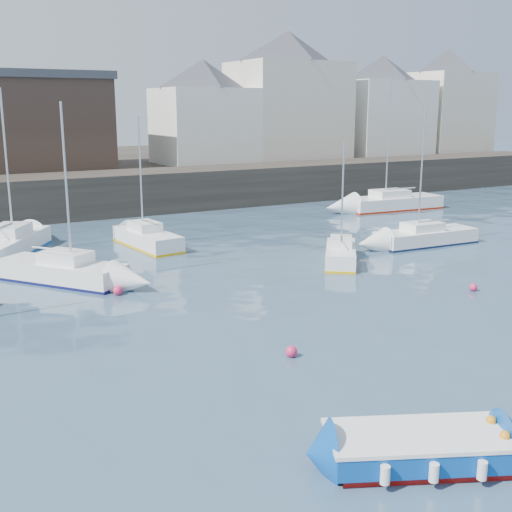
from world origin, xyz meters
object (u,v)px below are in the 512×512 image
sailboat_b (62,271)px  sailboat_h (8,244)px  buoy_far (118,295)px  sailboat_d (425,236)px  sailboat_f (147,238)px  buoy_mid (473,291)px  sailboat_g (393,202)px  sailboat_c (341,253)px  blue_dinghy (419,447)px  buoy_near (291,357)px

sailboat_b → sailboat_h: 7.01m
buoy_far → sailboat_d: bearing=4.1°
sailboat_b → sailboat_f: bearing=41.7°
sailboat_h → buoy_far: size_ratio=21.46×
sailboat_b → sailboat_d: size_ratio=1.01×
sailboat_f → buoy_mid: sailboat_f is taller
sailboat_g → sailboat_c: bearing=-138.8°
sailboat_d → buoy_mid: size_ratio=22.66×
sailboat_g → buoy_mid: 22.42m
sailboat_f → sailboat_g: 21.47m
blue_dinghy → buoy_near: bearing=82.6°
sailboat_g → buoy_mid: sailboat_g is taller
sailboat_h → buoy_near: size_ratio=22.81×
sailboat_f → buoy_mid: 17.95m
sailboat_c → buoy_near: 13.07m
buoy_mid → sailboat_d: bearing=58.9°
sailboat_h → buoy_mid: 23.68m
buoy_far → buoy_near: bearing=-73.5°
sailboat_h → buoy_mid: bearing=-45.8°
sailboat_c → buoy_near: bearing=-133.0°
blue_dinghy → sailboat_h: sailboat_h is taller
sailboat_h → buoy_far: sailboat_h is taller
sailboat_d → buoy_near: sailboat_d is taller
sailboat_b → buoy_near: size_ratio=20.87×
sailboat_h → sailboat_f: bearing=-12.8°
sailboat_d → sailboat_f: bearing=153.2°
sailboat_d → sailboat_f: (-14.22, 7.19, 0.03)m
sailboat_c → sailboat_g: (13.77, 12.04, 0.09)m
blue_dinghy → sailboat_h: 26.69m
sailboat_d → buoy_mid: sailboat_d is taller
buoy_near → blue_dinghy: bearing=-97.4°
blue_dinghy → sailboat_d: size_ratio=0.56×
sailboat_b → buoy_near: (4.37, -12.63, -0.52)m
sailboat_f → buoy_mid: size_ratio=20.82×
sailboat_b → buoy_mid: 18.26m
sailboat_b → sailboat_h: (-1.29, 6.89, 0.05)m
sailboat_c → buoy_far: (-11.70, -0.17, -0.46)m
sailboat_c → sailboat_d: bearing=9.6°
blue_dinghy → sailboat_d: bearing=46.3°
sailboat_f → buoy_near: bearing=-94.9°
sailboat_b → buoy_near: sailboat_b is taller
sailboat_b → sailboat_d: 20.22m
sailboat_g → buoy_far: size_ratio=24.21×
blue_dinghy → buoy_far: 16.23m
buoy_near → buoy_mid: size_ratio=1.10×
buoy_near → buoy_far: 9.78m
sailboat_f → sailboat_h: bearing=167.2°
blue_dinghy → buoy_mid: (11.73, 9.29, -0.43)m
sailboat_b → sailboat_g: 28.50m
blue_dinghy → sailboat_d: 24.10m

